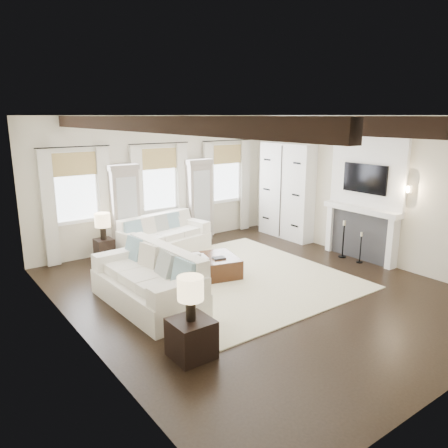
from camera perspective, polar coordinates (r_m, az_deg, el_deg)
ground at (r=8.36m, az=4.10°, el=-8.54°), size 7.50×7.50×0.00m
room_shell at (r=8.99m, az=4.24°, el=5.58°), size 6.54×7.54×3.22m
area_rug at (r=8.88m, az=1.27°, el=-7.05°), size 4.06×4.25×0.02m
sofa_back at (r=10.46m, az=-7.90°, el=-1.84°), size 2.26×1.34×0.91m
sofa_left at (r=7.69m, az=-9.55°, el=-7.55°), size 1.15×2.38×1.00m
ottoman at (r=8.87m, az=-3.29°, el=-5.78°), size 1.73×1.32×0.40m
tray at (r=8.78m, az=-3.89°, el=-4.47°), size 0.58×0.49×0.04m
book_lower at (r=8.73m, az=-4.01°, el=-4.29°), size 0.30×0.26×0.04m
book_upper at (r=8.78m, az=-3.82°, el=-3.95°), size 0.26×0.22×0.03m
book_loose at (r=8.78m, az=-0.66°, el=-4.47°), size 0.28×0.23×0.03m
side_table_front at (r=6.11m, az=-4.28°, el=-14.66°), size 0.54×0.54×0.54m
lamp_front at (r=5.82m, az=-4.41°, el=-8.72°), size 0.35×0.35×0.61m
side_table_back at (r=10.01m, az=-15.33°, el=-3.46°), size 0.38×0.38×0.56m
lamp_back at (r=9.83m, az=-15.58°, el=0.31°), size 0.34×0.34×0.58m
candlestick_near at (r=10.18m, az=17.38°, el=-3.27°), size 0.14×0.14×0.70m
candlestick_far at (r=10.44m, az=15.30°, el=-2.30°), size 0.18×0.18×0.87m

